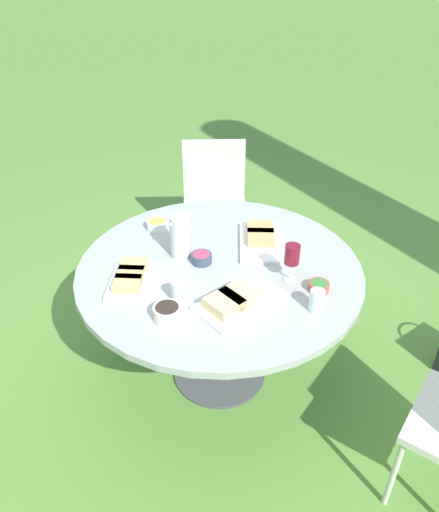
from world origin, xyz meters
name	(u,v)px	position (x,y,z in m)	size (l,w,h in m)	color
ground_plane	(219,373)	(0.00, 0.00, 0.00)	(40.00, 40.00, 0.00)	#5B8C38
dining_table	(219,282)	(0.00, 0.00, 0.65)	(1.39, 1.39, 0.74)	#4C4C51
chair_near_right	(214,195)	(-0.67, -0.98, 0.52)	(0.60, 0.59, 0.89)	beige
water_pitcher	(180,236)	(0.10, -0.19, 0.86)	(0.11, 0.10, 0.22)	silver
wine_glass	(292,256)	(-0.20, 0.28, 0.88)	(0.07, 0.07, 0.19)	silver
platter_bread_main	(261,238)	(-0.30, -0.05, 0.77)	(0.40, 0.43, 0.06)	white
platter_charcuterie	(131,277)	(0.41, -0.14, 0.77)	(0.33, 0.35, 0.06)	white
platter_sandwich_side	(236,301)	(0.12, 0.28, 0.77)	(0.41, 0.24, 0.07)	white
bowl_fries	(157,224)	(0.06, -0.49, 0.77)	(0.12, 0.12, 0.05)	white
bowl_salad	(319,286)	(-0.25, 0.42, 0.77)	(0.09, 0.09, 0.04)	#B74733
bowl_olives	(167,312)	(0.40, 0.18, 0.78)	(0.12, 0.12, 0.06)	beige
bowl_dip_red	(202,258)	(0.05, -0.08, 0.77)	(0.10, 0.10, 0.05)	#334256
cup_water_near	(178,291)	(0.30, 0.11, 0.79)	(0.06, 0.06, 0.10)	silver
cup_water_far	(317,301)	(-0.14, 0.51, 0.79)	(0.06, 0.06, 0.10)	silver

